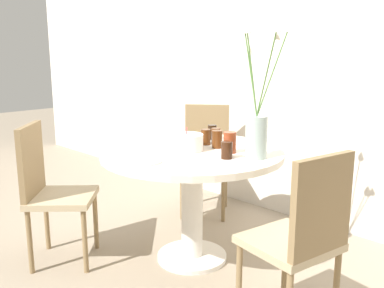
{
  "coord_description": "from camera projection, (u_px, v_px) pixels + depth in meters",
  "views": [
    {
      "loc": [
        1.87,
        -1.89,
        1.36
      ],
      "look_at": [
        0.0,
        0.0,
        0.79
      ],
      "focal_mm": 40.0,
      "sensor_mm": 36.0,
      "label": 1
    }
  ],
  "objects": [
    {
      "name": "flower_vase",
      "position": [
        257.0,
        116.0,
        2.47
      ],
      "size": [
        0.29,
        0.29,
        0.79
      ],
      "color": "#9EB2AD",
      "rests_on": "dining_table"
    },
    {
      "name": "side_plate",
      "position": [
        145.0,
        161.0,
        2.42
      ],
      "size": [
        0.19,
        0.19,
        0.01
      ],
      "color": "silver",
      "rests_on": "dining_table"
    },
    {
      "name": "drink_glass_5",
      "position": [
        212.0,
        132.0,
        3.05
      ],
      "size": [
        0.06,
        0.06,
        0.1
      ],
      "color": "black",
      "rests_on": "dining_table"
    },
    {
      "name": "drink_glass_3",
      "position": [
        216.0,
        136.0,
        2.92
      ],
      "size": [
        0.06,
        0.06,
        0.1
      ],
      "color": "#51280F",
      "rests_on": "dining_table"
    },
    {
      "name": "chair_near_front",
      "position": [
        49.0,
        186.0,
        2.75
      ],
      "size": [
        0.57,
        0.57,
        0.92
      ],
      "rotation": [
        0.0,
        0.0,
        2.38
      ],
      "color": "tan",
      "rests_on": "ground_plane"
    },
    {
      "name": "ground_plane",
      "position": [
        192.0,
        258.0,
        2.88
      ],
      "size": [
        16.0,
        16.0,
        0.0
      ],
      "primitive_type": "plane",
      "color": "gray"
    },
    {
      "name": "wall_back",
      "position": [
        294.0,
        60.0,
        3.41
      ],
      "size": [
        8.0,
        0.05,
        2.6
      ],
      "color": "silver",
      "rests_on": "ground_plane"
    },
    {
      "name": "chair_left_flank",
      "position": [
        206.0,
        152.0,
        3.66
      ],
      "size": [
        0.56,
        0.56,
        0.92
      ],
      "rotation": [
        0.0,
        0.0,
        0.65
      ],
      "color": "tan",
      "rests_on": "ground_plane"
    },
    {
      "name": "drink_glass_0",
      "position": [
        206.0,
        137.0,
        2.88
      ],
      "size": [
        0.07,
        0.07,
        0.1
      ],
      "color": "#51280F",
      "rests_on": "dining_table"
    },
    {
      "name": "drink_glass_2",
      "position": [
        230.0,
        142.0,
        2.64
      ],
      "size": [
        0.08,
        0.08,
        0.13
      ],
      "color": "maroon",
      "rests_on": "dining_table"
    },
    {
      "name": "drink_glass_1",
      "position": [
        227.0,
        150.0,
        2.5
      ],
      "size": [
        0.07,
        0.07,
        0.1
      ],
      "color": "#33190C",
      "rests_on": "dining_table"
    },
    {
      "name": "birthday_cake",
      "position": [
        187.0,
        142.0,
        2.71
      ],
      "size": [
        0.21,
        0.21,
        0.15
      ],
      "color": "white",
      "rests_on": "dining_table"
    },
    {
      "name": "dining_table",
      "position": [
        192.0,
        172.0,
        2.75
      ],
      "size": [
        1.16,
        1.16,
        0.75
      ],
      "color": "silver",
      "rests_on": "ground_plane"
    },
    {
      "name": "chair_right_flank",
      "position": [
        302.0,
        233.0,
        2.03
      ],
      "size": [
        0.47,
        0.47,
        0.92
      ],
      "rotation": [
        0.0,
        0.0,
        4.53
      ],
      "color": "tan",
      "rests_on": "ground_plane"
    },
    {
      "name": "drink_glass_4",
      "position": [
        217.0,
        139.0,
        2.78
      ],
      "size": [
        0.07,
        0.07,
        0.12
      ],
      "color": "#51280F",
      "rests_on": "dining_table"
    }
  ]
}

